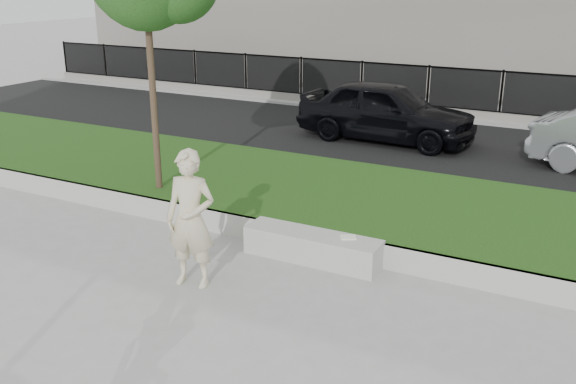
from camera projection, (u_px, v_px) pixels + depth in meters
The scene contains 10 objects.
ground at pixel (238, 268), 9.80m from camera, with size 90.00×90.00×0.00m, color gray.
grass_bank at pixel (321, 198), 12.24m from camera, with size 34.00×4.00×0.40m, color #0D360D.
grass_kerb at pixel (271, 233), 10.60m from camera, with size 34.00×0.08×0.40m, color #AAA89F.
street at pixel (410, 143), 16.90m from camera, with size 34.00×7.00×0.04m, color black.
far_pavement at pixel (453, 111), 20.64m from camera, with size 34.00×3.00×0.12m, color gray.
iron_fence at pixel (446, 102), 19.65m from camera, with size 32.00×0.30×1.50m.
stone_bench at pixel (313, 247), 10.00m from camera, with size 2.19×0.55×0.45m, color #AAA89F.
man at pixel (191, 219), 8.99m from camera, with size 0.73×0.48×2.00m, color beige.
book at pixel (348, 237), 9.75m from camera, with size 0.23×0.17×0.03m, color white.
car_dark at pixel (386, 111), 16.86m from camera, with size 1.88×4.68×1.59m, color black.
Camera 1 is at (4.85, -7.50, 4.27)m, focal length 40.00 mm.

